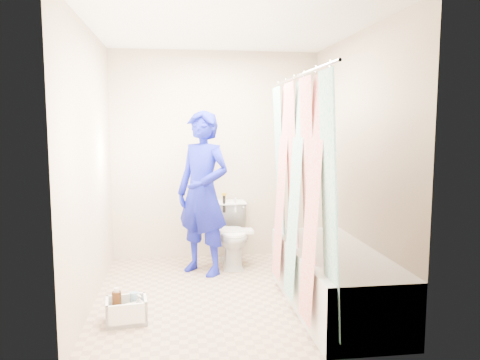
{
  "coord_description": "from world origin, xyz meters",
  "views": [
    {
      "loc": [
        -0.47,
        -4.14,
        1.56
      ],
      "look_at": [
        0.15,
        0.32,
        1.03
      ],
      "focal_mm": 35.0,
      "sensor_mm": 36.0,
      "label": 1
    }
  ],
  "objects": [
    {
      "name": "cleaning_caddy",
      "position": [
        -0.86,
        -0.49,
        0.09
      ],
      "size": [
        0.34,
        0.29,
        0.24
      ],
      "rotation": [
        0.0,
        0.0,
        0.12
      ],
      "color": "white",
      "rests_on": "ground"
    },
    {
      "name": "bathtub",
      "position": [
        0.85,
        -0.43,
        0.27
      ],
      "size": [
        0.7,
        1.75,
        0.5
      ],
      "color": "silver",
      "rests_on": "ground"
    },
    {
      "name": "curtain_rod",
      "position": [
        0.52,
        -0.43,
        1.95
      ],
      "size": [
        0.02,
        1.9,
        0.02
      ],
      "primitive_type": "cylinder",
      "rotation": [
        1.57,
        0.0,
        0.0
      ],
      "color": "silver",
      "rests_on": "wall_back"
    },
    {
      "name": "plumber",
      "position": [
        -0.19,
        0.68,
        0.85
      ],
      "size": [
        0.74,
        0.72,
        1.7
      ],
      "primitive_type": "imported",
      "rotation": [
        0.0,
        0.0,
        -0.72
      ],
      "color": "navy",
      "rests_on": "ground"
    },
    {
      "name": "wall_left",
      "position": [
        -1.2,
        0.0,
        1.2
      ],
      "size": [
        0.02,
        2.6,
        2.4
      ],
      "primitive_type": "cube",
      "color": "#BEAF92",
      "rests_on": "ground"
    },
    {
      "name": "wall_front",
      "position": [
        0.0,
        -1.3,
        1.2
      ],
      "size": [
        2.4,
        0.02,
        2.4
      ],
      "primitive_type": "cube",
      "color": "#BEAF92",
      "rests_on": "ground"
    },
    {
      "name": "ceiling",
      "position": [
        0.0,
        0.0,
        2.4
      ],
      "size": [
        2.4,
        2.6,
        0.02
      ],
      "primitive_type": "cube",
      "color": "white",
      "rests_on": "wall_back"
    },
    {
      "name": "shower_curtain",
      "position": [
        0.52,
        -0.43,
        1.02
      ],
      "size": [
        0.06,
        1.75,
        1.8
      ],
      "primitive_type": "cube",
      "color": "silver",
      "rests_on": "curtain_rod"
    },
    {
      "name": "floor",
      "position": [
        0.0,
        0.0,
        0.0
      ],
      "size": [
        2.6,
        2.6,
        0.0
      ],
      "primitive_type": "plane",
      "color": "tan",
      "rests_on": "ground"
    },
    {
      "name": "wall_right",
      "position": [
        1.2,
        0.0,
        1.2
      ],
      "size": [
        0.02,
        2.6,
        2.4
      ],
      "primitive_type": "cube",
      "color": "#BEAF92",
      "rests_on": "ground"
    },
    {
      "name": "wall_back",
      "position": [
        0.0,
        1.3,
        1.2
      ],
      "size": [
        2.4,
        0.02,
        2.4
      ],
      "primitive_type": "cube",
      "color": "#BEAF92",
      "rests_on": "ground"
    },
    {
      "name": "toilet",
      "position": [
        0.14,
        0.92,
        0.34
      ],
      "size": [
        0.39,
        0.68,
        0.69
      ],
      "primitive_type": "imported",
      "rotation": [
        0.0,
        0.0,
        -0.01
      ],
      "color": "white",
      "rests_on": "ground"
    },
    {
      "name": "tank_lid",
      "position": [
        0.14,
        0.81,
        0.4
      ],
      "size": [
        0.42,
        0.19,
        0.03
      ],
      "primitive_type": "cube",
      "rotation": [
        0.0,
        0.0,
        -0.01
      ],
      "color": "white",
      "rests_on": "toilet"
    },
    {
      "name": "tank_internals",
      "position": [
        0.11,
        1.1,
        0.68
      ],
      "size": [
        0.17,
        0.06,
        0.23
      ],
      "color": "black",
      "rests_on": "toilet"
    }
  ]
}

